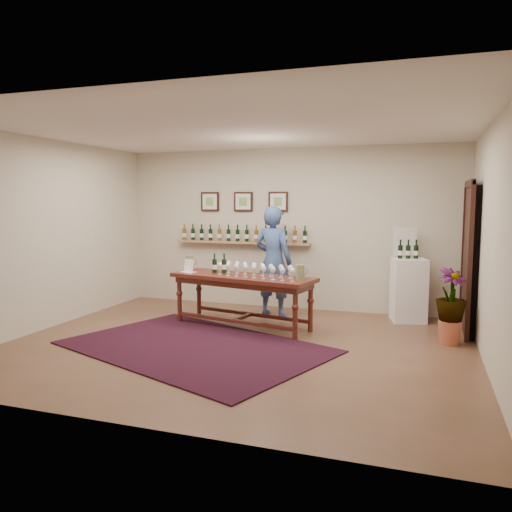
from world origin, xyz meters
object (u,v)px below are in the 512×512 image
(display_pedestal, at_px, (408,290))
(person, at_px, (273,261))
(tasting_table, at_px, (242,283))
(potted_plant, at_px, (451,307))

(display_pedestal, height_order, person, person)
(person, bearing_deg, tasting_table, 88.24)
(tasting_table, relative_size, person, 1.27)
(potted_plant, height_order, person, person)
(tasting_table, xyz_separation_m, potted_plant, (2.92, -0.02, -0.16))
(potted_plant, distance_m, person, 2.86)
(person, bearing_deg, display_pedestal, -157.93)
(potted_plant, bearing_deg, person, 161.98)
(tasting_table, distance_m, display_pedestal, 2.64)
(potted_plant, bearing_deg, display_pedestal, 115.28)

